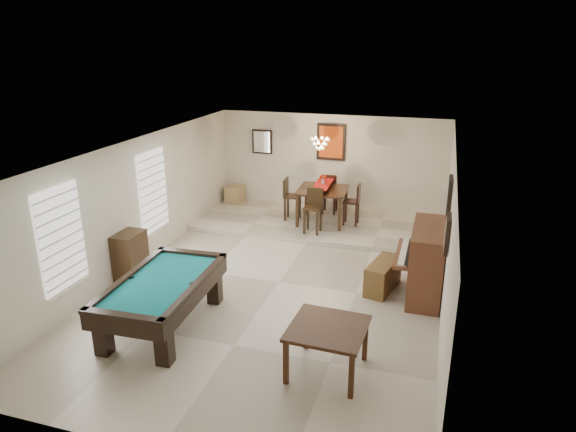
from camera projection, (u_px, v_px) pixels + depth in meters
The scene contains 26 objects.
ground_plane at pixel (279, 283), 9.88m from camera, with size 6.00×9.00×0.02m, color beige.
wall_back at pixel (331, 164), 13.52m from camera, with size 6.00×0.04×2.60m, color silver.
wall_front at pixel (147, 355), 5.38m from camera, with size 6.00×0.04×2.60m, color silver.
wall_left at pixel (136, 204), 10.27m from camera, with size 0.04×9.00×2.60m, color silver.
wall_right at pixel (448, 236), 8.63m from camera, with size 0.04×9.00×2.60m, color silver.
ceiling at pixel (278, 149), 9.02m from camera, with size 6.00×9.00×0.04m, color white.
dining_step at pixel (319, 224), 12.80m from camera, with size 6.00×2.50×0.12m, color beige.
window_left_front at pixel (61, 238), 8.24m from camera, with size 0.06×1.00×1.70m, color white.
window_left_rear at pixel (153, 191), 10.77m from camera, with size 0.06×1.00×1.70m, color white.
pool_table at pixel (163, 304), 8.27m from camera, with size 1.29×2.38×0.79m, color black, non-canonical shape.
square_table at pixel (327, 349), 7.13m from camera, with size 1.03×1.03×0.71m, color black, non-canonical shape.
upright_piano at pixel (418, 261), 9.24m from camera, with size 0.88×1.57×1.31m, color brown, non-canonical shape.
piano_bench at pixel (383, 276), 9.51m from camera, with size 0.39×1.00×0.55m, color brown.
apothecary_chest at pixel (131, 257), 9.84m from camera, with size 0.43×0.64×0.96m, color black.
dining_table at pixel (322, 203), 12.60m from camera, with size 1.18×1.18×0.98m, color black, non-canonical shape.
flower_vase at pixel (323, 179), 12.40m from camera, with size 0.14×0.14×0.24m, color #A1280D, non-canonical shape.
dining_chair_south at pixel (313, 211), 11.90m from camera, with size 0.39×0.39×1.05m, color black, non-canonical shape.
dining_chair_north at pixel (330, 193), 13.26m from camera, with size 0.39×0.39×1.06m, color black, non-canonical shape.
dining_chair_west at pixel (293, 199), 12.78m from camera, with size 0.39×0.39×1.05m, color black, non-canonical shape.
dining_chair_east at pixel (351, 205), 12.44m from camera, with size 0.37×0.37×1.01m, color black, non-canonical shape.
corner_bench at pixel (235, 194), 14.24m from camera, with size 0.41×0.51×0.46m, color tan.
chandelier at pixel (320, 139), 12.05m from camera, with size 0.44×0.44×0.60m, color #FFE5B2, non-canonical shape.
back_painting at pixel (331, 142), 13.29m from camera, with size 0.75×0.06×0.95m, color #D84C14.
back_mirror at pixel (262, 142), 13.84m from camera, with size 0.55×0.06×0.65m, color white.
right_picture_upper at pixel (449, 196), 8.72m from camera, with size 0.06×0.55×0.65m, color slate.
right_picture_lower at pixel (447, 234), 7.61m from camera, with size 0.06×0.45×0.55m, color gray.
Camera 1 is at (2.75, -8.48, 4.45)m, focal length 32.00 mm.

